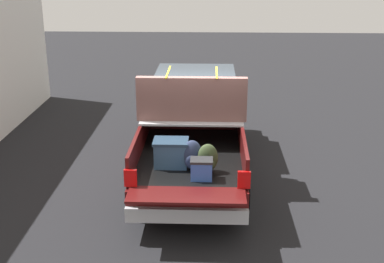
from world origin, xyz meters
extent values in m
plane|color=black|center=(0.00, 0.00, 0.00)|extent=(40.00, 40.00, 0.00)
cube|color=#470F0F|center=(0.00, 0.00, 0.61)|extent=(5.50, 1.92, 0.48)
cube|color=black|center=(-1.20, 0.00, 0.87)|extent=(2.80, 1.80, 0.04)
cube|color=#470F0F|center=(-1.20, 0.93, 1.10)|extent=(2.80, 0.06, 0.50)
cube|color=#470F0F|center=(-1.20, -0.93, 1.10)|extent=(2.80, 0.06, 0.50)
cube|color=#470F0F|center=(0.17, 0.00, 1.10)|extent=(0.06, 1.80, 0.50)
cube|color=#470F0F|center=(-2.88, 0.00, 0.87)|extent=(0.55, 1.80, 0.04)
cube|color=#B2B2B7|center=(-0.43, 0.00, 1.37)|extent=(1.25, 1.92, 0.04)
cube|color=#470F0F|center=(1.35, 0.00, 1.10)|extent=(2.30, 1.92, 0.50)
cube|color=#2D3842|center=(1.25, 0.00, 1.59)|extent=(1.94, 1.76, 0.49)
cube|color=#470F0F|center=(2.70, 0.00, 1.04)|extent=(0.40, 1.82, 0.38)
cube|color=#B2B2B7|center=(-2.72, 0.00, 0.49)|extent=(0.24, 1.92, 0.24)
cube|color=red|center=(-2.62, 0.88, 1.03)|extent=(0.06, 0.20, 0.28)
cube|color=red|center=(-2.62, -0.88, 1.03)|extent=(0.06, 0.20, 0.28)
cylinder|color=black|center=(1.75, 0.88, 0.39)|extent=(0.77, 0.30, 0.77)
cylinder|color=black|center=(1.75, -0.88, 0.39)|extent=(0.77, 0.30, 0.77)
cylinder|color=black|center=(-1.75, 0.88, 0.39)|extent=(0.77, 0.30, 0.77)
cylinder|color=black|center=(-1.75, -0.88, 0.39)|extent=(0.77, 0.30, 0.77)
cube|color=#335170|center=(-1.79, 0.31, 1.10)|extent=(0.40, 0.55, 0.42)
cube|color=#23394E|center=(-1.79, 0.31, 1.33)|extent=(0.44, 0.59, 0.05)
ellipsoid|color=#283351|center=(-1.92, -0.05, 1.15)|extent=(0.20, 0.35, 0.52)
ellipsoid|color=#283351|center=(-2.03, -0.05, 1.07)|extent=(0.09, 0.24, 0.23)
ellipsoid|color=#384728|center=(-2.00, -0.31, 1.13)|extent=(0.20, 0.34, 0.49)
ellipsoid|color=#384728|center=(-2.11, -0.31, 1.06)|extent=(0.09, 0.24, 0.21)
cube|color=#3359B2|center=(-2.30, -0.22, 1.04)|extent=(0.26, 0.34, 0.30)
cube|color=#262628|center=(-2.30, -0.22, 1.21)|extent=(0.28, 0.36, 0.04)
cube|color=brown|center=(-0.43, 0.00, 1.60)|extent=(0.90, 2.03, 0.42)
cube|color=brown|center=(-0.80, 0.00, 2.01)|extent=(0.16, 2.03, 0.40)
cube|color=brown|center=(-0.38, 0.91, 1.92)|extent=(0.66, 0.20, 0.22)
cube|color=brown|center=(-0.38, -0.91, 1.92)|extent=(0.66, 0.20, 0.22)
cube|color=yellow|center=(-0.43, 0.46, 2.22)|extent=(1.00, 0.03, 0.02)
cube|color=yellow|center=(-0.43, -0.46, 2.22)|extent=(1.00, 0.03, 0.02)
camera|label=1|loc=(-9.80, -0.35, 4.33)|focal=47.65mm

